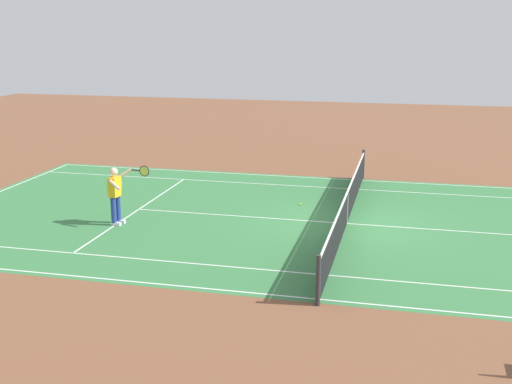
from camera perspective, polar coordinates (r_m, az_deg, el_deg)
name	(u,v)px	position (r m, az deg, el deg)	size (l,w,h in m)	color
ground_plane	(347,224)	(19.04, 7.87, -2.73)	(60.00, 60.00, 0.00)	brown
court_slab	(347,223)	(19.04, 7.87, -2.72)	(24.20, 11.40, 0.00)	#387A42
court_line_markings	(347,223)	(19.03, 7.87, -2.72)	(23.85, 11.05, 0.01)	white
tennis_net	(347,207)	(18.90, 7.92, -1.30)	(0.10, 11.70, 1.08)	#2D2D33
tennis_player_near	(116,193)	(18.98, -12.04, -0.05)	(1.11, 0.77, 1.70)	navy
tennis_ball	(300,204)	(20.78, 3.88, -1.06)	(0.07, 0.07, 0.07)	#CCE01E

